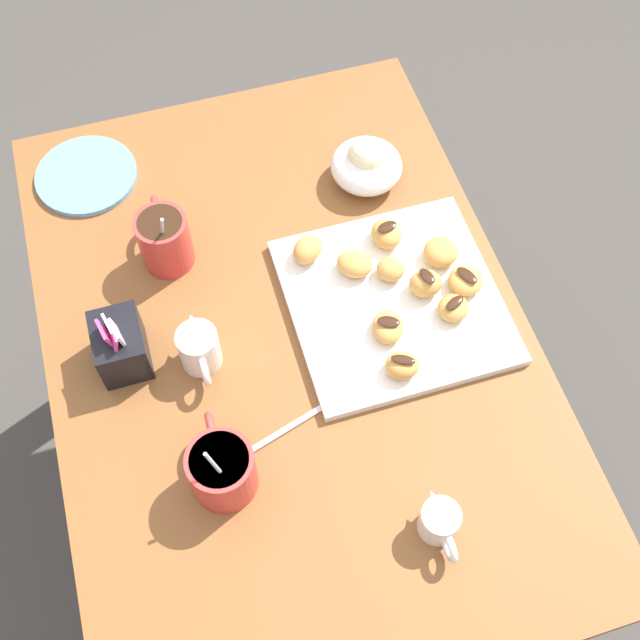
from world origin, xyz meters
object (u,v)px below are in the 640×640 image
(coffee_mug_red_left, at_px, (222,468))
(beignet_7, at_px, (307,249))
(chocolate_sauce_pitcher, at_px, (440,521))
(beignet_8, at_px, (386,234))
(beignet_9, at_px, (453,308))
(pastry_plate_square, at_px, (394,301))
(beignet_6, at_px, (466,283))
(ice_cream_bowl, at_px, (367,164))
(beignet_3, at_px, (390,270))
(dining_table, at_px, (291,380))
(coffee_mug_red_right, at_px, (164,238))
(saucer_sky_left, at_px, (86,175))
(cream_pitcher_white, at_px, (199,347))
(beignet_2, at_px, (354,264))
(beignet_1, at_px, (425,284))
(sugar_caddy, at_px, (121,345))
(beignet_4, at_px, (441,252))
(beignet_0, at_px, (388,327))
(beignet_5, at_px, (402,365))

(coffee_mug_red_left, height_order, beignet_7, coffee_mug_red_left)
(chocolate_sauce_pitcher, relative_size, beignet_8, 1.72)
(beignet_9, bearing_deg, pastry_plate_square, 56.64)
(beignet_8, bearing_deg, beignet_6, -143.40)
(ice_cream_bowl, bearing_deg, beignet_9, -172.74)
(beignet_8, height_order, beignet_9, beignet_8)
(coffee_mug_red_left, height_order, beignet_3, coffee_mug_red_left)
(dining_table, xyz_separation_m, coffee_mug_red_right, (0.19, 0.14, 0.20))
(coffee_mug_red_right, xyz_separation_m, saucer_sky_left, (0.20, 0.10, -0.05))
(coffee_mug_red_left, height_order, saucer_sky_left, coffee_mug_red_left)
(beignet_7, bearing_deg, cream_pitcher_white, 121.45)
(pastry_plate_square, relative_size, beignet_6, 5.85)
(dining_table, bearing_deg, beignet_3, -73.94)
(beignet_2, bearing_deg, beignet_1, -126.02)
(beignet_7, xyz_separation_m, beignet_9, (-0.16, -0.18, -0.00))
(sugar_caddy, relative_size, beignet_9, 2.21)
(beignet_7, height_order, beignet_9, beignet_7)
(beignet_6, xyz_separation_m, beignet_9, (-0.04, 0.04, 0.00))
(beignet_8, bearing_deg, chocolate_sauce_pitcher, 169.57)
(coffee_mug_red_right, bearing_deg, ice_cream_bowl, -79.96)
(cream_pitcher_white, height_order, beignet_1, cream_pitcher_white)
(pastry_plate_square, distance_m, coffee_mug_red_left, 0.37)
(beignet_9, bearing_deg, coffee_mug_red_left, 111.10)
(ice_cream_bowl, distance_m, saucer_sky_left, 0.47)
(dining_table, height_order, beignet_2, beignet_2)
(sugar_caddy, bearing_deg, beignet_6, -94.17)
(beignet_6, bearing_deg, beignet_8, 36.60)
(beignet_4, bearing_deg, dining_table, 102.55)
(coffee_mug_red_right, xyz_separation_m, beignet_3, (-0.14, -0.32, -0.02))
(beignet_9, bearing_deg, beignet_7, 47.84)
(beignet_0, xyz_separation_m, beignet_9, (0.00, -0.10, 0.00))
(pastry_plate_square, relative_size, chocolate_sauce_pitcher, 3.41)
(beignet_3, bearing_deg, pastry_plate_square, 170.30)
(beignet_0, height_order, beignet_3, beignet_3)
(cream_pitcher_white, bearing_deg, beignet_6, -90.60)
(pastry_plate_square, relative_size, cream_pitcher_white, 3.00)
(sugar_caddy, xyz_separation_m, chocolate_sauce_pitcher, (-0.37, -0.35, -0.01))
(beignet_6, bearing_deg, saucer_sky_left, 52.73)
(pastry_plate_square, relative_size, beignet_1, 6.29)
(beignet_3, bearing_deg, saucer_sky_left, 50.71)
(dining_table, bearing_deg, sugar_caddy, 81.76)
(dining_table, relative_size, beignet_5, 20.69)
(coffee_mug_red_left, xyz_separation_m, ice_cream_bowl, (0.44, -0.35, -0.01))
(coffee_mug_red_left, relative_size, beignet_8, 2.55)
(chocolate_sauce_pitcher, bearing_deg, dining_table, 18.35)
(pastry_plate_square, height_order, beignet_1, beignet_1)
(coffee_mug_red_left, relative_size, beignet_9, 2.85)
(cream_pitcher_white, xyz_separation_m, beignet_2, (0.08, -0.26, -0.01))
(coffee_mug_red_left, xyz_separation_m, beignet_5, (0.08, -0.28, -0.02))
(coffee_mug_red_right, xyz_separation_m, sugar_caddy, (-0.16, 0.10, -0.01))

